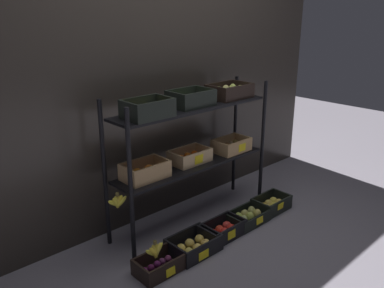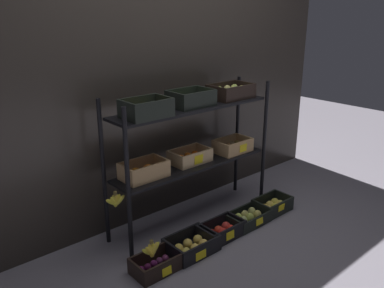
{
  "view_description": "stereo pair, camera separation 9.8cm",
  "coord_description": "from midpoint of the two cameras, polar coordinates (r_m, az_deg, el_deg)",
  "views": [
    {
      "loc": [
        -2.04,
        -2.19,
        1.68
      ],
      "look_at": [
        0.0,
        0.0,
        0.67
      ],
      "focal_mm": 37.32,
      "sensor_mm": 36.0,
      "label": 1
    },
    {
      "loc": [
        -1.96,
        -2.26,
        1.68
      ],
      "look_at": [
        0.0,
        0.0,
        0.67
      ],
      "focal_mm": 37.32,
      "sensor_mm": 36.0,
      "label": 2
    }
  ],
  "objects": [
    {
      "name": "crate_ground_plum",
      "position": [
        2.83,
        -4.06,
        -16.89
      ],
      "size": [
        0.33,
        0.21,
        0.12
      ],
      "color": "black",
      "rests_on": "ground_plane"
    },
    {
      "name": "crate_ground_apple_gold",
      "position": [
        3.0,
        0.91,
        -14.39
      ],
      "size": [
        0.36,
        0.26,
        0.12
      ],
      "color": "black",
      "rests_on": "ground_plane"
    },
    {
      "name": "banana_bunch_loose",
      "position": [
        2.73,
        -4.74,
        -14.91
      ],
      "size": [
        0.16,
        0.04,
        0.14
      ],
      "color": "brown",
      "rests_on": "crate_ground_plum"
    },
    {
      "name": "crate_ground_rightmost_apple_gold",
      "position": [
        3.62,
        12.16,
        -8.64
      ],
      "size": [
        0.33,
        0.22,
        0.12
      ],
      "color": "black",
      "rests_on": "ground_plane"
    },
    {
      "name": "crate_ground_pear",
      "position": [
        3.4,
        8.8,
        -10.4
      ],
      "size": [
        0.35,
        0.23,
        0.1
      ],
      "color": "black",
      "rests_on": "ground_plane"
    },
    {
      "name": "crate_ground_apple_red",
      "position": [
        3.18,
        5.07,
        -12.35
      ],
      "size": [
        0.36,
        0.21,
        0.12
      ],
      "color": "black",
      "rests_on": "ground_plane"
    },
    {
      "name": "storefront_wall",
      "position": [
        3.31,
        -3.32,
        9.77
      ],
      "size": [
        3.81,
        0.12,
        2.35
      ],
      "primitive_type": "cube",
      "color": "#2D2823",
      "rests_on": "ground_plane"
    },
    {
      "name": "ground_plane",
      "position": [
        3.44,
        0.83,
        -10.71
      ],
      "size": [
        10.0,
        10.0,
        0.0
      ],
      "primitive_type": "plane",
      "color": "slate"
    },
    {
      "name": "display_rack",
      "position": [
        3.13,
        0.86,
        1.55
      ],
      "size": [
        1.54,
        0.36,
        1.11
      ],
      "color": "black",
      "rests_on": "ground_plane"
    }
  ]
}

